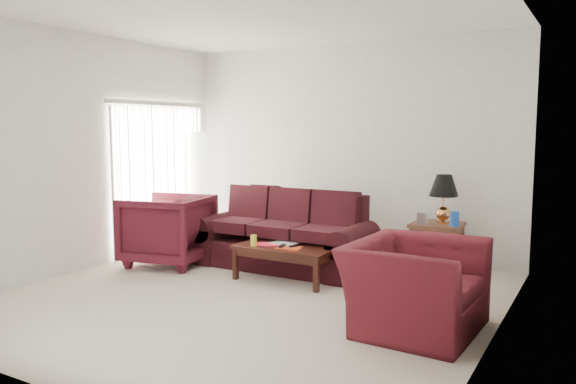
% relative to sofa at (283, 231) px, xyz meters
% --- Properties ---
extents(floor, '(5.00, 5.00, 0.00)m').
position_rel_sofa_xyz_m(floor, '(0.33, -1.28, -0.48)').
color(floor, beige).
rests_on(floor, ground).
extents(blinds, '(0.10, 2.00, 2.16)m').
position_rel_sofa_xyz_m(blinds, '(-2.09, 0.02, 0.60)').
color(blinds, silver).
rests_on(blinds, ground).
extents(sofa, '(2.35, 1.05, 0.96)m').
position_rel_sofa_xyz_m(sofa, '(0.00, 0.00, 0.00)').
color(sofa, black).
rests_on(sofa, ground).
extents(throw_pillow, '(0.46, 0.25, 0.47)m').
position_rel_sofa_xyz_m(throw_pillow, '(-0.74, 0.74, 0.27)').
color(throw_pillow, black).
rests_on(throw_pillow, sofa).
extents(end_table, '(0.60, 0.60, 0.64)m').
position_rel_sofa_xyz_m(end_table, '(1.82, 0.67, -0.16)').
color(end_table, '#492C19').
rests_on(end_table, ground).
extents(table_lamp, '(0.46, 0.46, 0.60)m').
position_rel_sofa_xyz_m(table_lamp, '(1.87, 0.73, 0.46)').
color(table_lamp, '#D68842').
rests_on(table_lamp, end_table).
extents(clock, '(0.15, 0.10, 0.15)m').
position_rel_sofa_xyz_m(clock, '(1.69, 0.50, 0.23)').
color(clock, silver).
rests_on(clock, end_table).
extents(blue_canister, '(0.14, 0.14, 0.17)m').
position_rel_sofa_xyz_m(blue_canister, '(2.05, 0.57, 0.25)').
color(blue_canister, blue).
rests_on(blue_canister, end_table).
extents(picture_frame, '(0.17, 0.19, 0.05)m').
position_rel_sofa_xyz_m(picture_frame, '(1.67, 0.89, 0.24)').
color(picture_frame, '#B9BABE').
rests_on(picture_frame, end_table).
extents(floor_lamp, '(0.30, 0.30, 1.78)m').
position_rel_sofa_xyz_m(floor_lamp, '(-1.94, 0.72, 0.41)').
color(floor_lamp, silver).
rests_on(floor_lamp, ground).
extents(armchair_left, '(1.22, 1.20, 0.93)m').
position_rel_sofa_xyz_m(armchair_left, '(-1.42, -0.60, -0.01)').
color(armchair_left, '#430F1A').
rests_on(armchair_left, ground).
extents(armchair_right, '(1.12, 1.27, 0.79)m').
position_rel_sofa_xyz_m(armchair_right, '(2.17, -1.36, -0.08)').
color(armchair_right, '#491017').
rests_on(armchair_right, ground).
extents(coffee_table, '(1.22, 0.66, 0.41)m').
position_rel_sofa_xyz_m(coffee_table, '(0.34, -0.53, -0.27)').
color(coffee_table, black).
rests_on(coffee_table, ground).
extents(magazine_red, '(0.30, 0.25, 0.01)m').
position_rel_sofa_xyz_m(magazine_red, '(0.12, -0.58, -0.06)').
color(magazine_red, red).
rests_on(magazine_red, coffee_table).
extents(magazine_white, '(0.32, 0.24, 0.02)m').
position_rel_sofa_xyz_m(magazine_white, '(0.28, -0.44, -0.06)').
color(magazine_white, silver).
rests_on(magazine_white, coffee_table).
extents(magazine_orange, '(0.32, 0.27, 0.02)m').
position_rel_sofa_xyz_m(magazine_orange, '(0.45, -0.62, -0.06)').
color(magazine_orange, '#BE3C16').
rests_on(magazine_orange, coffee_table).
extents(remote_a, '(0.09, 0.17, 0.02)m').
position_rel_sofa_xyz_m(remote_a, '(0.36, -0.63, -0.04)').
color(remote_a, black).
rests_on(remote_a, coffee_table).
extents(remote_b, '(0.08, 0.17, 0.02)m').
position_rel_sofa_xyz_m(remote_b, '(0.49, -0.55, -0.04)').
color(remote_b, black).
rests_on(remote_b, coffee_table).
extents(yellow_glass, '(0.08, 0.08, 0.13)m').
position_rel_sofa_xyz_m(yellow_glass, '(0.02, -0.70, 0.00)').
color(yellow_glass, yellow).
rests_on(yellow_glass, coffee_table).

